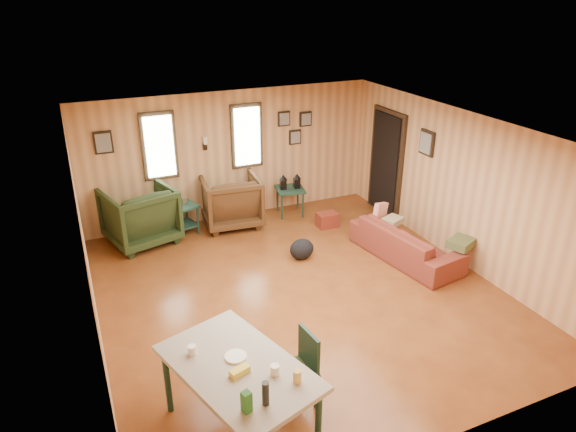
{
  "coord_description": "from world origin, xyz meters",
  "views": [
    {
      "loc": [
        -2.72,
        -5.76,
        4.1
      ],
      "look_at": [
        0.0,
        0.4,
        1.05
      ],
      "focal_mm": 32.0,
      "sensor_mm": 36.0,
      "label": 1
    }
  ],
  "objects_px": {
    "end_table": "(181,214)",
    "dining_table": "(239,372)",
    "recliner_brown": "(231,198)",
    "sofa": "(406,237)",
    "side_table": "(290,187)",
    "recliner_green": "(140,213)"
  },
  "relations": [
    {
      "from": "end_table",
      "to": "dining_table",
      "type": "xyz_separation_m",
      "value": [
        -0.49,
        -4.66,
        0.36
      ]
    },
    {
      "from": "recliner_brown",
      "to": "sofa",
      "type": "bearing_deg",
      "value": 137.84
    },
    {
      "from": "end_table",
      "to": "dining_table",
      "type": "distance_m",
      "value": 4.7
    },
    {
      "from": "sofa",
      "to": "end_table",
      "type": "height_order",
      "value": "sofa"
    },
    {
      "from": "dining_table",
      "to": "sofa",
      "type": "bearing_deg",
      "value": 15.15
    },
    {
      "from": "side_table",
      "to": "dining_table",
      "type": "bearing_deg",
      "value": -119.22
    },
    {
      "from": "recliner_green",
      "to": "side_table",
      "type": "relative_size",
      "value": 1.33
    },
    {
      "from": "sofa",
      "to": "dining_table",
      "type": "bearing_deg",
      "value": 113.84
    },
    {
      "from": "sofa",
      "to": "recliner_green",
      "type": "relative_size",
      "value": 1.77
    },
    {
      "from": "side_table",
      "to": "recliner_brown",
      "type": "bearing_deg",
      "value": 179.34
    },
    {
      "from": "sofa",
      "to": "recliner_brown",
      "type": "relative_size",
      "value": 1.86
    },
    {
      "from": "sofa",
      "to": "end_table",
      "type": "bearing_deg",
      "value": 44.32
    },
    {
      "from": "recliner_green",
      "to": "dining_table",
      "type": "bearing_deg",
      "value": 77.44
    },
    {
      "from": "sofa",
      "to": "recliner_brown",
      "type": "xyz_separation_m",
      "value": [
        -2.18,
        2.38,
        0.14
      ]
    },
    {
      "from": "recliner_green",
      "to": "dining_table",
      "type": "xyz_separation_m",
      "value": [
        0.21,
        -4.63,
        0.19
      ]
    },
    {
      "from": "recliner_green",
      "to": "dining_table",
      "type": "height_order",
      "value": "recliner_green"
    },
    {
      "from": "recliner_brown",
      "to": "recliner_green",
      "type": "xyz_separation_m",
      "value": [
        -1.64,
        -0.06,
        0.03
      ]
    },
    {
      "from": "recliner_green",
      "to": "recliner_brown",
      "type": "bearing_deg",
      "value": 166.96
    },
    {
      "from": "end_table",
      "to": "dining_table",
      "type": "height_order",
      "value": "dining_table"
    },
    {
      "from": "sofa",
      "to": "dining_table",
      "type": "xyz_separation_m",
      "value": [
        -3.62,
        -2.31,
        0.36
      ]
    },
    {
      "from": "recliner_green",
      "to": "end_table",
      "type": "bearing_deg",
      "value": 167.33
    },
    {
      "from": "recliner_green",
      "to": "end_table",
      "type": "distance_m",
      "value": 0.72
    }
  ]
}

